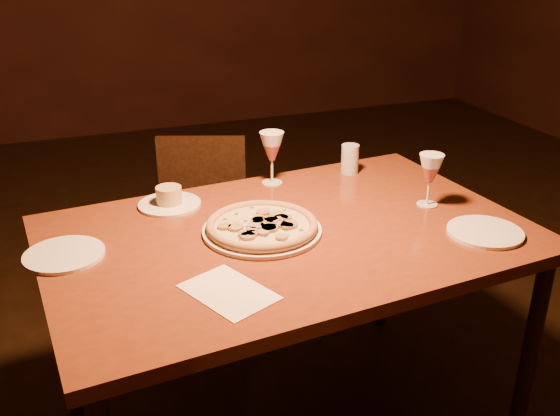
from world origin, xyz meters
name	(u,v)px	position (x,y,z in m)	size (l,w,h in m)	color
floor	(337,371)	(0.00, 0.00, 0.00)	(7.00, 7.00, 0.00)	black
dining_table	(289,251)	(-0.29, -0.21, 0.68)	(1.47, 1.01, 0.75)	brown
chair_far	(201,221)	(-0.36, 0.61, 0.44)	(0.48, 0.48, 0.77)	black
pizza_plate	(262,226)	(-0.36, -0.19, 0.77)	(0.35, 0.35, 0.04)	white
ramekin_saucer	(169,200)	(-0.58, 0.10, 0.77)	(0.20, 0.20, 0.06)	white
wine_glass_far	(272,158)	(-0.20, 0.17, 0.84)	(0.08, 0.08, 0.19)	#A54844
wine_glass_right	(429,180)	(0.20, -0.19, 0.83)	(0.08, 0.08, 0.17)	#A54844
water_tumbler	(350,159)	(0.10, 0.17, 0.80)	(0.06, 0.06, 0.11)	silver
side_plate_left	(64,255)	(-0.91, -0.14, 0.75)	(0.22, 0.22, 0.01)	white
side_plate_near	(485,232)	(0.24, -0.43, 0.75)	(0.22, 0.22, 0.01)	white
menu_card	(229,292)	(-0.55, -0.47, 0.75)	(0.16, 0.23, 0.00)	white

